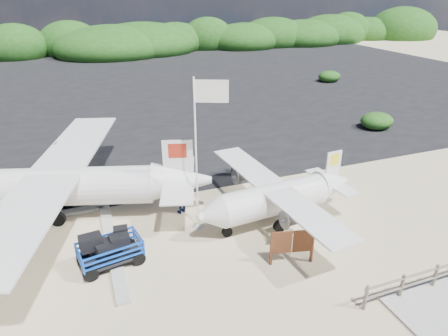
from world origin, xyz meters
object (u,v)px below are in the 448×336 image
(crew_a, at_px, (172,177))
(crew_c, at_px, (182,198))
(baggage_cart, at_px, (112,265))
(flagpole, at_px, (198,226))
(aircraft_large, at_px, (263,92))
(crew_b, at_px, (232,163))
(aircraft_small, at_px, (35,91))
(signboard, at_px, (291,263))

(crew_a, distance_m, crew_c, 2.02)
(baggage_cart, bearing_deg, crew_c, 28.25)
(flagpole, bearing_deg, aircraft_large, 57.68)
(flagpole, distance_m, aircraft_large, 25.52)
(crew_b, xyz_separation_m, crew_c, (-3.75, -2.96, 0.01))
(crew_b, bearing_deg, aircraft_small, -86.79)
(baggage_cart, relative_size, crew_b, 1.67)
(crew_a, relative_size, aircraft_large, 0.12)
(baggage_cart, xyz_separation_m, crew_c, (3.59, 2.86, 0.77))
(flagpole, bearing_deg, signboard, -55.29)
(crew_a, distance_m, aircraft_small, 27.99)
(crew_b, relative_size, crew_c, 0.98)
(signboard, relative_size, crew_c, 1.18)
(crew_c, bearing_deg, aircraft_large, -145.42)
(baggage_cart, relative_size, signboard, 1.39)
(crew_b, bearing_deg, baggage_cart, 17.45)
(baggage_cart, distance_m, flagpole, 4.20)
(signboard, bearing_deg, aircraft_large, 79.99)
(crew_a, xyz_separation_m, aircraft_small, (-7.90, 26.83, -0.94))
(flagpole, bearing_deg, aircraft_small, 105.16)
(crew_a, height_order, crew_b, crew_a)
(aircraft_large, bearing_deg, baggage_cart, 69.78)
(baggage_cart, xyz_separation_m, aircraft_large, (17.59, 22.99, 0.00))
(flagpole, distance_m, signboard, 4.58)
(signboard, bearing_deg, crew_c, 133.22)
(signboard, height_order, aircraft_large, aircraft_large)
(aircraft_small, bearing_deg, crew_a, 101.91)
(signboard, distance_m, aircraft_small, 35.72)
(flagpole, height_order, crew_c, flagpole)
(crew_a, xyz_separation_m, aircraft_large, (13.95, 18.12, -0.94))
(crew_a, bearing_deg, flagpole, 107.75)
(crew_c, bearing_deg, flagpole, 83.35)
(signboard, distance_m, crew_c, 6.04)
(baggage_cart, height_order, crew_a, crew_a)
(crew_b, bearing_deg, signboard, 63.55)
(crew_b, bearing_deg, aircraft_large, -141.76)
(crew_b, distance_m, aircraft_small, 28.38)
(flagpole, distance_m, crew_b, 5.61)
(crew_b, xyz_separation_m, aircraft_large, (10.25, 17.17, -0.76))
(signboard, height_order, crew_b, crew_b)
(crew_b, relative_size, aircraft_small, 0.19)
(crew_a, bearing_deg, crew_c, 101.19)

